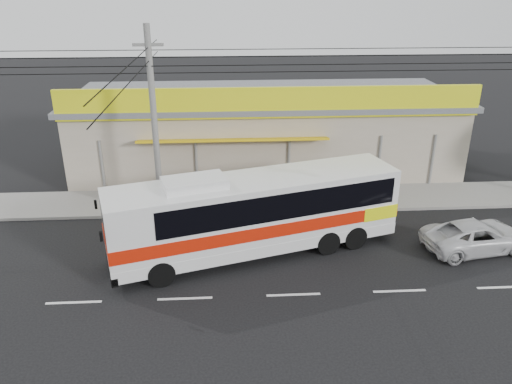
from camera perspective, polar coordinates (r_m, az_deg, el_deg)
ground at (r=20.98m, az=3.41°, el=-7.75°), size 120.00×120.00×0.00m
sidewalk at (r=26.25m, az=1.91°, el=-0.88°), size 30.00×3.20×0.15m
lane_markings at (r=18.90m, az=4.30°, el=-11.64°), size 50.00×0.12×0.01m
storefront_building at (r=30.68m, az=1.01°, el=7.15°), size 22.60×9.20×5.70m
coach_bus at (r=20.63m, az=0.47°, el=-1.98°), size 12.34×5.93×3.73m
motorbike_red at (r=25.28m, az=-11.97°, el=-0.81°), size 2.23×1.21×1.11m
motorbike_dark at (r=26.68m, az=-9.03°, el=0.75°), size 1.96×0.87×1.14m
white_car at (r=23.40m, az=23.88°, el=-4.63°), size 4.92×2.89×1.28m
utility_pole at (r=23.30m, az=-12.10°, el=14.47°), size 34.00×14.00×9.02m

